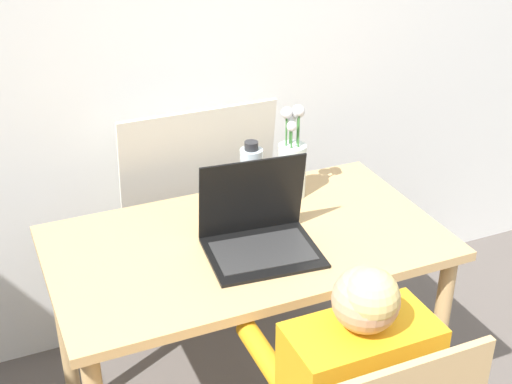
# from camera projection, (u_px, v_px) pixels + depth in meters

# --- Properties ---
(wall_back) EXTENTS (6.40, 0.05, 2.50)m
(wall_back) POSITION_uv_depth(u_px,v_px,m) (179.00, 18.00, 2.47)
(wall_back) COLOR white
(wall_back) RESTS_ON ground_plane
(dining_table) EXTENTS (1.18, 0.67, 0.75)m
(dining_table) POSITION_uv_depth(u_px,v_px,m) (247.00, 267.00, 2.19)
(dining_table) COLOR tan
(dining_table) RESTS_ON ground_plane
(laptop) EXTENTS (0.34, 0.29, 0.26)m
(laptop) POSITION_uv_depth(u_px,v_px,m) (258.00, 229.00, 2.08)
(laptop) COLOR black
(laptop) RESTS_ON dining_table
(flower_vase) EXTENTS (0.09, 0.09, 0.32)m
(flower_vase) POSITION_uv_depth(u_px,v_px,m) (292.00, 162.00, 2.33)
(flower_vase) COLOR silver
(flower_vase) RESTS_ON dining_table
(water_bottle) EXTENTS (0.07, 0.07, 0.25)m
(water_bottle) POSITION_uv_depth(u_px,v_px,m) (251.00, 182.00, 2.21)
(water_bottle) COLOR silver
(water_bottle) RESTS_ON dining_table
(cardboard_panel) EXTENTS (0.58, 0.15, 0.98)m
(cardboard_panel) POSITION_uv_depth(u_px,v_px,m) (198.00, 225.00, 2.72)
(cardboard_panel) COLOR silver
(cardboard_panel) RESTS_ON ground_plane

